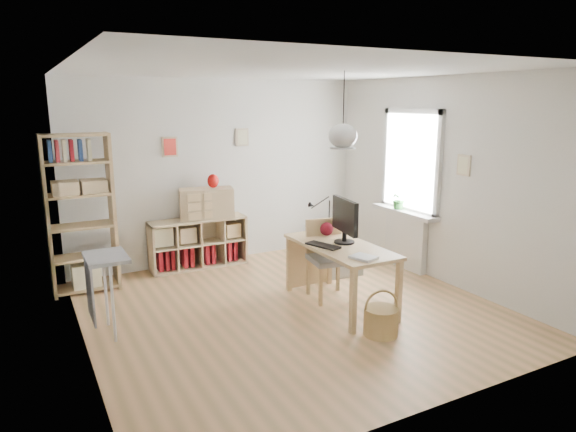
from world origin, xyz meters
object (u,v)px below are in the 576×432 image
tall_bookshelf (80,207)px  drawer_chest (206,203)px  monitor (345,218)px  cube_shelf (196,247)px  chair (328,254)px  desk (340,252)px  storage_chest (335,258)px

tall_bookshelf → drawer_chest: (1.73, 0.24, -0.15)m
monitor → tall_bookshelf: bearing=154.2°
cube_shelf → drawer_chest: (0.16, -0.04, 0.64)m
chair → drawer_chest: size_ratio=1.27×
desk → storage_chest: (0.61, 1.04, -0.44)m
cube_shelf → tall_bookshelf: (-1.56, -0.28, 0.79)m
storage_chest → tall_bookshelf: bearing=168.3°
desk → storage_chest: desk is taller
cube_shelf → storage_chest: (1.64, -1.19, -0.08)m
chair → cube_shelf: bearing=128.3°
tall_bookshelf → chair: bearing=-31.9°
desk → tall_bookshelf: tall_bookshelf is taller
desk → monitor: monitor is taller
monitor → drawer_chest: monitor is taller
cube_shelf → drawer_chest: 0.66m
storage_chest → desk: bearing=-116.4°
tall_bookshelf → monitor: bearing=-35.5°
storage_chest → monitor: size_ratio=1.24×
cube_shelf → desk: bearing=-65.4°
chair → drawer_chest: 2.11m
desk → cube_shelf: desk is taller
tall_bookshelf → desk: bearing=-37.0°
cube_shelf → monitor: monitor is taller
drawer_chest → desk: bearing=-54.9°
drawer_chest → monitor: bearing=-52.6°
desk → drawer_chest: size_ratio=1.97×
storage_chest → cube_shelf: bearing=148.1°
desk → chair: chair is taller
drawer_chest → chair: bearing=-50.8°
cube_shelf → chair: size_ratio=1.45×
cube_shelf → drawer_chest: drawer_chest is taller
tall_bookshelf → monitor: (2.67, -1.90, -0.04)m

